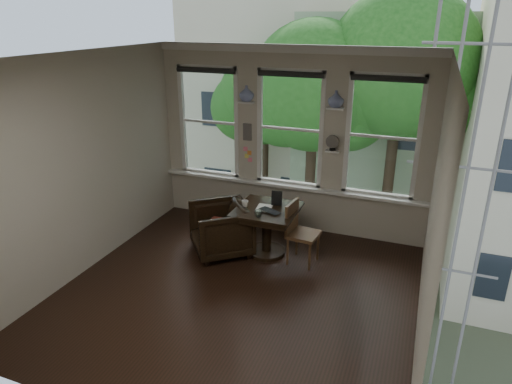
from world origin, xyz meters
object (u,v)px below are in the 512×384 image
at_px(table, 267,231).
at_px(armchair_left, 221,229).
at_px(laptop, 267,212).
at_px(side_chair_right, 304,234).
at_px(mug, 245,204).

bearing_deg(table, armchair_left, -162.01).
bearing_deg(laptop, table, 138.39).
bearing_deg(side_chair_right, armchair_left, 103.75).
height_order(table, mug, mug).
height_order(side_chair_right, mug, side_chair_right).
xyz_separation_m(armchair_left, side_chair_right, (1.24, 0.16, 0.07)).
bearing_deg(armchair_left, side_chair_right, 57.99).
height_order(armchair_left, laptop, armchair_left).
distance_m(side_chair_right, mug, 0.97).
distance_m(table, laptop, 0.42).
bearing_deg(mug, side_chair_right, 0.15).
bearing_deg(mug, table, 9.46).
bearing_deg(table, mug, -170.54).
distance_m(table, mug, 0.54).
bearing_deg(table, laptop, -68.37).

